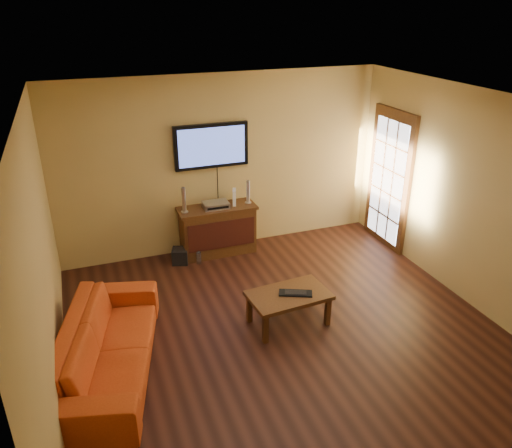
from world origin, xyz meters
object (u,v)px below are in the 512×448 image
media_console (218,230)px  bottle (199,258)px  game_console (234,197)px  av_receiver (216,205)px  sofa (107,338)px  coffee_table (289,298)px  speaker_right (248,193)px  television (211,146)px  keyboard (296,293)px  speaker_left (184,201)px  subwoofer (180,256)px

media_console → bottle: media_console is taller
media_console → game_console: bearing=3.3°
av_receiver → bottle: av_receiver is taller
media_console → sofa: size_ratio=0.54×
coffee_table → speaker_right: (0.23, 2.09, 0.57)m
television → media_console: bearing=-90.0°
media_console → keyboard: 2.15m
television → sofa: (-1.85, -2.41, -1.24)m
coffee_table → speaker_left: bearing=110.5°
av_receiver → keyboard: 2.18m
speaker_right → subwoofer: 1.40m
coffee_table → av_receiver: size_ratio=2.64×
sofa → bottle: size_ratio=10.48×
game_console → keyboard: bearing=-69.8°
media_console → av_receiver: (-0.02, -0.00, 0.42)m
sofa → speaker_right: bearing=-32.0°
sofa → bottle: (1.48, 1.97, -0.33)m
media_console → speaker_right: speaker_right is taller
subwoofer → game_console: bearing=27.0°
sofa → subwoofer: size_ratio=9.52×
speaker_left → av_receiver: (0.48, 0.02, -0.13)m
bottle → keyboard: keyboard is taller
speaker_left → television: bearing=22.5°
speaker_right → keyboard: (-0.15, -2.12, -0.50)m
speaker_right → keyboard: speaker_right is taller
sofa → keyboard: sofa is taller
media_console → coffee_table: size_ratio=1.19×
media_console → av_receiver: av_receiver is taller
television → sofa: television is taller
coffee_table → keyboard: size_ratio=2.37×
television → game_console: (0.28, -0.17, -0.78)m
media_console → av_receiver: bearing=-167.8°
speaker_right → keyboard: size_ratio=0.86×
av_receiver → bottle: bearing=-144.8°
av_receiver → speaker_right: bearing=2.0°
game_console → television: bearing=167.2°
television → speaker_right: size_ratio=3.07×
coffee_table → av_receiver: 2.15m
av_receiver → subwoofer: (-0.61, -0.12, -0.70)m
media_console → subwoofer: size_ratio=5.17×
media_console → television: size_ratio=1.07×
television → speaker_left: size_ratio=2.89×
speaker_right → game_console: bearing=176.6°
media_console → speaker_right: bearing=0.4°
av_receiver → game_console: size_ratio=1.57×
television → av_receiver: television is taller
television → speaker_left: bearing=-157.5°
sofa → speaker_left: speaker_left is taller
television → game_console: 0.85m
coffee_table → keyboard: bearing=-23.1°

